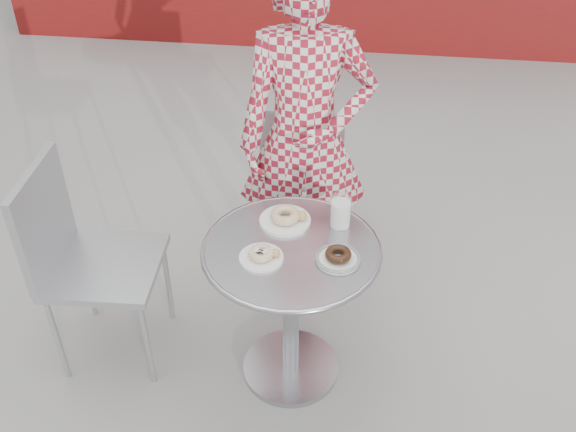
# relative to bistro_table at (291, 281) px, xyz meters

# --- Properties ---
(ground) EXTENTS (60.00, 60.00, 0.00)m
(ground) POSITION_rel_bistro_table_xyz_m (-0.04, 0.04, -0.52)
(ground) COLOR #A8A5A0
(ground) RESTS_ON ground
(bistro_table) EXTENTS (0.69, 0.69, 0.70)m
(bistro_table) POSITION_rel_bistro_table_xyz_m (0.00, 0.00, 0.00)
(bistro_table) COLOR #B7B7BC
(bistro_table) RESTS_ON ground
(chair_far) EXTENTS (0.42, 0.43, 0.85)m
(chair_far) POSITION_rel_bistro_table_xyz_m (-0.06, 0.97, -0.26)
(chair_far) COLOR #ADB0B5
(chair_far) RESTS_ON ground
(chair_left) EXTENTS (0.47, 0.47, 0.94)m
(chair_left) POSITION_rel_bistro_table_xyz_m (-0.80, 0.04, -0.24)
(chair_left) COLOR #ADB0B5
(chair_left) RESTS_ON ground
(seated_person) EXTENTS (0.65, 0.47, 1.64)m
(seated_person) POSITION_rel_bistro_table_xyz_m (-0.01, 0.60, 0.29)
(seated_person) COLOR maroon
(seated_person) RESTS_ON ground
(plate_far) EXTENTS (0.20, 0.20, 0.05)m
(plate_far) POSITION_rel_bistro_table_xyz_m (-0.04, 0.16, 0.19)
(plate_far) COLOR white
(plate_far) RESTS_ON bistro_table
(plate_near) EXTENTS (0.16, 0.16, 0.04)m
(plate_near) POSITION_rel_bistro_table_xyz_m (-0.10, -0.08, 0.19)
(plate_near) COLOR white
(plate_near) RESTS_ON bistro_table
(plate_checker) EXTENTS (0.17, 0.17, 0.04)m
(plate_checker) POSITION_rel_bistro_table_xyz_m (0.18, -0.05, 0.18)
(plate_checker) COLOR white
(plate_checker) RESTS_ON bistro_table
(milk_cup) EXTENTS (0.08, 0.08, 0.13)m
(milk_cup) POSITION_rel_bistro_table_xyz_m (0.17, 0.16, 0.23)
(milk_cup) COLOR white
(milk_cup) RESTS_ON bistro_table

